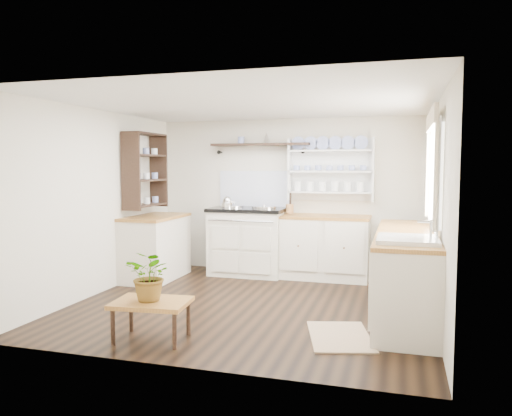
{
  "coord_description": "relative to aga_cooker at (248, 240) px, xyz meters",
  "views": [
    {
      "loc": [
        1.63,
        -5.43,
        1.59
      ],
      "look_at": [
        -0.02,
        0.25,
        1.1
      ],
      "focal_mm": 35.0,
      "sensor_mm": 36.0,
      "label": 1
    }
  ],
  "objects": [
    {
      "name": "floor",
      "position": [
        0.53,
        -1.57,
        -0.5
      ],
      "size": [
        4.0,
        3.8,
        0.01
      ],
      "primitive_type": "cube",
      "color": "black",
      "rests_on": "ground"
    },
    {
      "name": "wall_back",
      "position": [
        0.53,
        0.33,
        0.65
      ],
      "size": [
        4.0,
        0.02,
        2.3
      ],
      "primitive_type": "cube",
      "color": "beige",
      "rests_on": "ground"
    },
    {
      "name": "wall_right",
      "position": [
        2.53,
        -1.57,
        0.65
      ],
      "size": [
        0.02,
        3.8,
        2.3
      ],
      "primitive_type": "cube",
      "color": "beige",
      "rests_on": "ground"
    },
    {
      "name": "wall_left",
      "position": [
        -1.47,
        -1.57,
        0.65
      ],
      "size": [
        0.02,
        3.8,
        2.3
      ],
      "primitive_type": "cube",
      "color": "beige",
      "rests_on": "ground"
    },
    {
      "name": "ceiling",
      "position": [
        0.53,
        -1.57,
        1.8
      ],
      "size": [
        4.0,
        3.8,
        0.01
      ],
      "primitive_type": "cube",
      "color": "white",
      "rests_on": "wall_back"
    },
    {
      "name": "window",
      "position": [
        2.48,
        -1.42,
        1.06
      ],
      "size": [
        0.08,
        1.55,
        1.22
      ],
      "color": "white",
      "rests_on": "wall_right"
    },
    {
      "name": "aga_cooker",
      "position": [
        0.0,
        0.0,
        0.0
      ],
      "size": [
        1.1,
        0.76,
        1.02
      ],
      "color": "silver",
      "rests_on": "floor"
    },
    {
      "name": "back_cabinets",
      "position": [
        1.13,
        0.03,
        -0.04
      ],
      "size": [
        1.27,
        0.63,
        0.9
      ],
      "color": "silver",
      "rests_on": "floor"
    },
    {
      "name": "right_cabinets",
      "position": [
        2.23,
        -1.47,
        -0.04
      ],
      "size": [
        0.62,
        2.43,
        0.9
      ],
      "color": "silver",
      "rests_on": "floor"
    },
    {
      "name": "belfast_sink",
      "position": [
        2.23,
        -2.22,
        0.3
      ],
      "size": [
        0.55,
        0.6,
        0.45
      ],
      "color": "white",
      "rests_on": "right_cabinets"
    },
    {
      "name": "left_cabinets",
      "position": [
        -1.17,
        -0.67,
        -0.04
      ],
      "size": [
        0.62,
        1.13,
        0.9
      ],
      "color": "silver",
      "rests_on": "floor"
    },
    {
      "name": "plate_rack",
      "position": [
        1.18,
        0.29,
        1.05
      ],
      "size": [
        1.2,
        0.22,
        0.9
      ],
      "color": "white",
      "rests_on": "wall_back"
    },
    {
      "name": "high_shelf",
      "position": [
        0.13,
        0.21,
        1.41
      ],
      "size": [
        1.5,
        0.29,
        0.16
      ],
      "color": "black",
      "rests_on": "wall_back"
    },
    {
      "name": "left_shelving",
      "position": [
        -1.31,
        -0.67,
        1.05
      ],
      "size": [
        0.28,
        0.8,
        1.05
      ],
      "primitive_type": "cube",
      "color": "black",
      "rests_on": "wall_left"
    },
    {
      "name": "kettle",
      "position": [
        -0.28,
        -0.12,
        0.54
      ],
      "size": [
        0.18,
        0.18,
        0.22
      ],
      "primitive_type": null,
      "color": "silver",
      "rests_on": "aga_cooker"
    },
    {
      "name": "utensil_crock",
      "position": [
        0.6,
        0.11,
        0.47
      ],
      "size": [
        0.11,
        0.11,
        0.13
      ],
      "primitive_type": "cylinder",
      "color": "#A7713D",
      "rests_on": "back_cabinets"
    },
    {
      "name": "center_table",
      "position": [
        -0.01,
        -2.97,
        -0.18
      ],
      "size": [
        0.72,
        0.55,
        0.37
      ],
      "rotation": [
        0.0,
        0.0,
        0.1
      ],
      "color": "brown",
      "rests_on": "floor"
    },
    {
      "name": "potted_plant",
      "position": [
        -0.01,
        -2.97,
        0.1
      ],
      "size": [
        0.47,
        0.42,
        0.47
      ],
      "primitive_type": "imported",
      "rotation": [
        0.0,
        0.0,
        -0.14
      ],
      "color": "#3F7233",
      "rests_on": "center_table"
    },
    {
      "name": "floor_rug",
      "position": [
        1.64,
        -2.42,
        -0.49
      ],
      "size": [
        0.75,
        0.96,
        0.02
      ],
      "primitive_type": "cube",
      "rotation": [
        0.0,
        0.0,
        0.26
      ],
      "color": "olive",
      "rests_on": "floor"
    }
  ]
}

